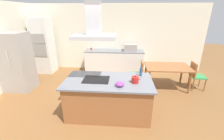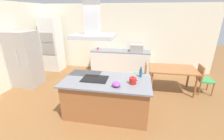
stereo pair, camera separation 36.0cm
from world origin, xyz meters
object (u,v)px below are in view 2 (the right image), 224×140
(wall_oven_stack, at_px, (52,44))
(coffee_mug_red, at_px, (98,48))
(cooktop, at_px, (95,79))
(dining_table, at_px, (172,71))
(chair_at_right_end, at_px, (203,78))
(olive_oil_bottle, at_px, (141,73))
(tea_kettle, at_px, (133,81))
(chair_at_left_end, at_px, (142,74))
(mixing_bowl, at_px, (116,84))
(range_hood, at_px, (92,26))
(refrigerator, at_px, (25,59))
(countertop_microwave, at_px, (137,48))

(wall_oven_stack, bearing_deg, coffee_mug_red, 8.09)
(cooktop, height_order, dining_table, cooktop)
(chair_at_right_end, bearing_deg, coffee_mug_red, 159.16)
(dining_table, relative_size, chair_at_right_end, 1.57)
(olive_oil_bottle, relative_size, coffee_mug_red, 2.83)
(tea_kettle, distance_m, wall_oven_stack, 4.45)
(tea_kettle, relative_size, dining_table, 0.15)
(chair_at_left_end, bearing_deg, dining_table, 0.00)
(wall_oven_stack, bearing_deg, mixing_bowl, -42.75)
(range_hood, bearing_deg, olive_oil_bottle, 16.89)
(coffee_mug_red, bearing_deg, refrigerator, -137.17)
(tea_kettle, bearing_deg, chair_at_right_end, 37.85)
(olive_oil_bottle, distance_m, chair_at_right_end, 2.30)
(cooktop, relative_size, countertop_microwave, 1.20)
(olive_oil_bottle, xyz_separation_m, coffee_mug_red, (-1.77, 2.60, -0.06))
(olive_oil_bottle, bearing_deg, countertop_microwave, 93.67)
(cooktop, bearing_deg, chair_at_left_end, 53.50)
(cooktop, bearing_deg, mixing_bowl, -27.31)
(tea_kettle, height_order, coffee_mug_red, tea_kettle)
(tea_kettle, height_order, chair_at_left_end, tea_kettle)
(mixing_bowl, xyz_separation_m, coffee_mug_red, (-1.27, 3.20, -0.01))
(countertop_microwave, height_order, refrigerator, refrigerator)
(chair_at_left_end, relative_size, range_hood, 0.99)
(wall_oven_stack, distance_m, refrigerator, 1.58)
(wall_oven_stack, distance_m, chair_at_left_end, 3.95)
(coffee_mug_red, bearing_deg, olive_oil_bottle, -55.75)
(coffee_mug_red, distance_m, chair_at_left_end, 2.35)
(cooktop, relative_size, chair_at_left_end, 0.67)
(mixing_bowl, distance_m, range_hood, 1.31)
(cooktop, bearing_deg, olive_oil_bottle, 16.89)
(refrigerator, relative_size, dining_table, 1.30)
(refrigerator, distance_m, chair_at_left_end, 3.87)
(coffee_mug_red, bearing_deg, wall_oven_stack, -171.91)
(mixing_bowl, xyz_separation_m, chair_at_right_end, (2.40, 1.81, -0.44))
(chair_at_right_end, bearing_deg, mixing_bowl, -143.04)
(countertop_microwave, distance_m, wall_oven_stack, 3.52)
(mixing_bowl, bearing_deg, chair_at_left_end, 72.48)
(tea_kettle, height_order, refrigerator, refrigerator)
(wall_oven_stack, distance_m, range_hood, 3.85)
(countertop_microwave, xyz_separation_m, chair_at_left_end, (0.23, -1.36, -0.53))
(countertop_microwave, bearing_deg, cooktop, -107.17)
(olive_oil_bottle, height_order, countertop_microwave, countertop_microwave)
(tea_kettle, xyz_separation_m, dining_table, (1.15, 1.61, -0.31))
(olive_oil_bottle, relative_size, chair_at_left_end, 0.29)
(dining_table, height_order, chair_at_left_end, chair_at_left_end)
(cooktop, height_order, chair_at_left_end, cooktop)
(refrigerator, bearing_deg, dining_table, 5.32)
(tea_kettle, distance_m, olive_oil_bottle, 0.44)
(tea_kettle, bearing_deg, mixing_bowl, -149.04)
(coffee_mug_red, xyz_separation_m, chair_at_right_end, (3.67, -1.40, -0.44))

